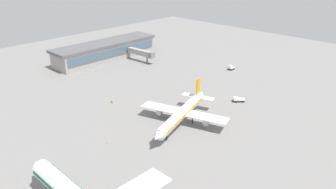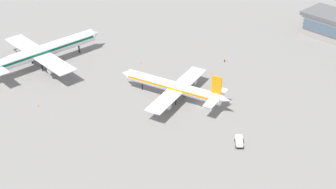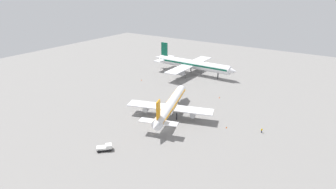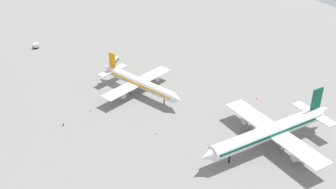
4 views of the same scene
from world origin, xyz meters
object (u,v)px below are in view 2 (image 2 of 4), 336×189
object	(u,v)px
airplane_at_gate	(42,51)
safety_cone_mid_apron	(211,74)
airplane_taxiing	(174,87)
ground_crew_worker	(224,60)
safety_cone_far_side	(38,106)
safety_cone_near_gate	(141,63)
pushback_tractor	(239,141)

from	to	relation	value
airplane_at_gate	safety_cone_mid_apron	bearing A→B (deg)	-49.71
safety_cone_mid_apron	airplane_taxiing	bearing A→B (deg)	97.45
ground_crew_worker	safety_cone_far_side	distance (m)	69.06
airplane_at_gate	safety_cone_near_gate	bearing A→B (deg)	-41.34
safety_cone_near_gate	safety_cone_mid_apron	world-z (taller)	same
safety_cone_near_gate	safety_cone_mid_apron	xyz separation A→B (m)	(-23.43, -12.85, 0.00)
ground_crew_worker	safety_cone_mid_apron	size ratio (longest dim) A/B	2.78
safety_cone_far_side	safety_cone_near_gate	bearing A→B (deg)	-89.55
airplane_taxiing	pushback_tractor	bearing A→B (deg)	155.58
airplane_at_gate	safety_cone_far_side	distance (m)	29.27
airplane_at_gate	airplane_taxiing	xyz separation A→B (m)	(-49.75, -18.27, -1.15)
safety_cone_near_gate	safety_cone_mid_apron	bearing A→B (deg)	-151.26
airplane_taxiing	airplane_at_gate	bearing A→B (deg)	2.63
pushback_tractor	safety_cone_mid_apron	xyz separation A→B (m)	(32.50, -24.56, -0.67)
ground_crew_worker	safety_cone_far_side	xyz separation A→B (m)	(19.73, 66.18, -0.55)
airplane_taxiing	safety_cone_near_gate	distance (m)	27.71
airplane_at_gate	pushback_tractor	distance (m)	80.98
safety_cone_near_gate	safety_cone_far_side	bearing A→B (deg)	90.45
safety_cone_near_gate	safety_cone_far_side	world-z (taller)	same
pushback_tractor	safety_cone_far_side	world-z (taller)	pushback_tractor
airplane_taxiing	safety_cone_far_side	bearing A→B (deg)	35.50
pushback_tractor	safety_cone_near_gate	size ratio (longest dim) A/B	7.45
safety_cone_mid_apron	safety_cone_far_side	world-z (taller)	same
pushback_tractor	airplane_at_gate	bearing A→B (deg)	55.89
safety_cone_far_side	ground_crew_worker	bearing A→B (deg)	-106.60
safety_cone_near_gate	pushback_tractor	bearing A→B (deg)	168.17
airplane_at_gate	pushback_tractor	xyz separation A→B (m)	(-79.50, -14.68, -4.55)
pushback_tractor	safety_cone_mid_apron	world-z (taller)	pushback_tractor
airplane_taxiing	ground_crew_worker	bearing A→B (deg)	-96.68
ground_crew_worker	safety_cone_far_side	world-z (taller)	ground_crew_worker
airplane_at_gate	airplane_taxiing	world-z (taller)	airplane_at_gate
airplane_at_gate	safety_cone_far_side	bearing A→B (deg)	-123.46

